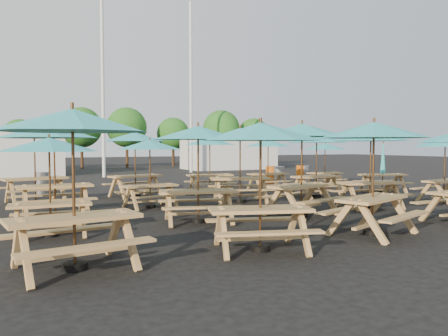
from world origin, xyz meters
name	(u,v)px	position (x,y,z in m)	size (l,w,h in m)	color
ground	(243,202)	(0.00, 0.00, 0.00)	(120.00, 120.00, 0.00)	black
picnic_unit_0	(73,129)	(-6.23, -5.91, 2.20)	(2.72, 2.72, 2.53)	tan
picnic_unit_1	(49,150)	(-6.36, -3.07, 1.85)	(2.16, 2.16, 2.13)	tan
picnic_unit_2	(54,136)	(-6.01, -0.09, 2.20)	(2.44, 2.44, 2.52)	tan
picnic_unit_3	(34,137)	(-6.36, 2.96, 2.22)	(2.85, 2.85, 2.56)	tan
picnic_unit_4	(261,138)	(-3.00, -6.13, 2.07)	(2.81, 2.81, 2.38)	tan
picnic_unit_5	(198,138)	(-2.89, -2.91, 2.13)	(2.81, 2.81, 2.45)	tan
picnic_unit_6	(150,148)	(-3.22, 0.15, 1.86)	(2.25, 2.25, 2.13)	tan
picnic_unit_7	(135,140)	(-2.91, 3.11, 2.14)	(2.81, 2.81, 2.46)	tan
picnic_unit_8	(374,136)	(-0.08, -5.96, 2.15)	(2.98, 2.98, 2.47)	tan
picnic_unit_9	(302,135)	(0.09, -3.17, 2.23)	(3.01, 3.01, 2.56)	tan
picnic_unit_10	(240,137)	(-0.12, 0.01, 2.22)	(3.02, 3.02, 2.55)	tan
picnic_unit_11	(210,144)	(0.11, 3.02, 2.00)	(2.45, 2.45, 2.30)	tan
picnic_unit_13	(371,139)	(2.83, -2.94, 2.12)	(2.76, 2.76, 2.44)	tan
picnic_unit_14	(317,141)	(3.16, 0.10, 2.09)	(2.34, 2.34, 2.40)	tan
picnic_unit_15	(268,146)	(2.84, 2.99, 1.92)	(2.10, 2.10, 2.21)	tan
picnic_unit_17	(445,146)	(6.32, -2.87, 1.93)	(2.39, 2.39, 2.22)	tan
picnic_unit_18	(383,170)	(6.38, -0.04, 0.95)	(2.21, 2.06, 2.32)	tan
picnic_unit_19	(325,149)	(5.90, 2.98, 1.79)	(2.08, 2.08, 2.06)	tan
waste_bin_0	(42,183)	(-5.99, 5.82, 0.44)	(0.54, 0.54, 0.87)	gray
waste_bin_1	(279,175)	(5.07, 5.54, 0.44)	(0.54, 0.54, 0.87)	gray
waste_bin_2	(271,175)	(4.85, 5.90, 0.44)	(0.54, 0.54, 0.87)	#C6540B
waste_bin_3	(304,174)	(6.89, 5.89, 0.44)	(0.54, 0.54, 0.87)	gray
waste_bin_4	(301,174)	(6.75, 5.95, 0.44)	(0.54, 0.54, 0.87)	#C6540B
mast_0	(103,78)	(-2.00, 14.00, 6.00)	(0.20, 0.20, 12.00)	silver
mast_1	(191,88)	(4.50, 16.00, 6.00)	(0.20, 0.20, 12.00)	silver
event_tent_1	(228,153)	(9.00, 19.00, 1.30)	(7.00, 4.00, 2.60)	silver
tree_2	(20,136)	(-6.39, 23.65, 2.62)	(2.59, 2.59, 3.93)	#382314
tree_3	(81,128)	(-1.75, 24.72, 3.41)	(3.36, 3.36, 5.09)	#382314
tree_4	(127,127)	(1.90, 24.26, 3.46)	(3.41, 3.41, 5.17)	#382314
tree_5	(173,134)	(6.22, 24.67, 2.97)	(2.94, 2.94, 4.45)	#382314
tree_6	(221,129)	(10.23, 22.90, 3.43)	(3.38, 3.38, 5.13)	#382314
tree_7	(253,134)	(13.63, 22.92, 2.99)	(2.95, 2.95, 4.48)	#382314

